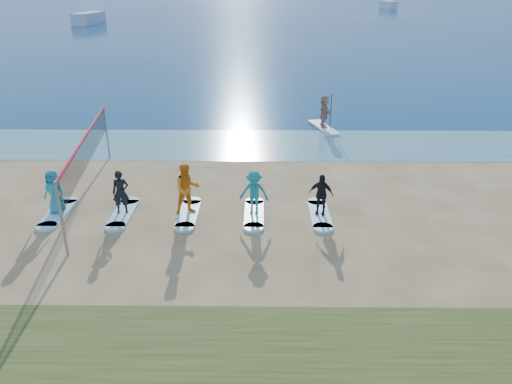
{
  "coord_description": "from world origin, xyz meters",
  "views": [
    {
      "loc": [
        0.84,
        -13.81,
        8.09
      ],
      "look_at": [
        0.67,
        2.0,
        1.1
      ],
      "focal_mm": 35.0,
      "sensor_mm": 36.0,
      "label": 1
    }
  ],
  "objects_px": {
    "surfboard_1": "(123,213)",
    "student_3": "(254,192)",
    "surfboard_3": "(254,214)",
    "paddleboard": "(323,128)",
    "paddleboarder": "(324,111)",
    "student_4": "(321,194)",
    "boat_offshore_a": "(89,24)",
    "student_0": "(54,192)",
    "boat_offshore_b": "(388,9)",
    "surfboard_0": "(58,213)",
    "volleyball_net": "(87,150)",
    "student_2": "(187,189)",
    "surfboard_2": "(189,214)",
    "student_1": "(121,192)",
    "surfboard_4": "(320,214)"
  },
  "relations": [
    {
      "from": "student_1",
      "to": "paddleboard",
      "type": "bearing_deg",
      "value": 40.6
    },
    {
      "from": "paddleboard",
      "to": "surfboard_0",
      "type": "height_order",
      "value": "paddleboard"
    },
    {
      "from": "student_1",
      "to": "boat_offshore_a",
      "type": "bearing_deg",
      "value": 96.99
    },
    {
      "from": "paddleboard",
      "to": "student_2",
      "type": "relative_size",
      "value": 1.59
    },
    {
      "from": "boat_offshore_b",
      "to": "student_1",
      "type": "xyz_separation_m",
      "value": [
        -35.39,
        -111.52,
        0.89
      ]
    },
    {
      "from": "boat_offshore_a",
      "to": "boat_offshore_b",
      "type": "xyz_separation_m",
      "value": [
        59.43,
        39.79,
        0.0
      ]
    },
    {
      "from": "surfboard_4",
      "to": "boat_offshore_a",
      "type": "bearing_deg",
      "value": 113.5
    },
    {
      "from": "boat_offshore_b",
      "to": "student_4",
      "type": "height_order",
      "value": "student_4"
    },
    {
      "from": "student_0",
      "to": "surfboard_1",
      "type": "relative_size",
      "value": 0.74
    },
    {
      "from": "student_1",
      "to": "surfboard_4",
      "type": "distance_m",
      "value": 7.2
    },
    {
      "from": "student_1",
      "to": "student_3",
      "type": "distance_m",
      "value": 4.77
    },
    {
      "from": "paddleboarder",
      "to": "surfboard_0",
      "type": "distance_m",
      "value": 15.5
    },
    {
      "from": "boat_offshore_a",
      "to": "surfboard_3",
      "type": "relative_size",
      "value": 3.12
    },
    {
      "from": "boat_offshore_a",
      "to": "student_0",
      "type": "height_order",
      "value": "student_0"
    },
    {
      "from": "paddleboarder",
      "to": "student_1",
      "type": "height_order",
      "value": "paddleboarder"
    },
    {
      "from": "surfboard_1",
      "to": "student_3",
      "type": "relative_size",
      "value": 1.36
    },
    {
      "from": "student_2",
      "to": "student_0",
      "type": "bearing_deg",
      "value": 158.75
    },
    {
      "from": "surfboard_4",
      "to": "student_4",
      "type": "xyz_separation_m",
      "value": [
        0.0,
        0.0,
        0.8
      ]
    },
    {
      "from": "surfboard_2",
      "to": "student_2",
      "type": "xyz_separation_m",
      "value": [
        0.0,
        0.0,
        0.99
      ]
    },
    {
      "from": "student_0",
      "to": "student_3",
      "type": "height_order",
      "value": "student_0"
    },
    {
      "from": "paddleboarder",
      "to": "student_2",
      "type": "bearing_deg",
      "value": 148.96
    },
    {
      "from": "paddleboarder",
      "to": "student_4",
      "type": "distance_m",
      "value": 11.05
    },
    {
      "from": "volleyball_net",
      "to": "boat_offshore_b",
      "type": "height_order",
      "value": "volleyball_net"
    },
    {
      "from": "boat_offshore_b",
      "to": "surfboard_0",
      "type": "relative_size",
      "value": 3.06
    },
    {
      "from": "surfboard_1",
      "to": "student_3",
      "type": "bearing_deg",
      "value": 0.0
    },
    {
      "from": "paddleboard",
      "to": "surfboard_3",
      "type": "bearing_deg",
      "value": -125.4
    },
    {
      "from": "surfboard_0",
      "to": "student_1",
      "type": "xyz_separation_m",
      "value": [
        2.38,
        0.0,
        0.84
      ]
    },
    {
      "from": "volleyball_net",
      "to": "student_2",
      "type": "relative_size",
      "value": 4.79
    },
    {
      "from": "paddleboarder",
      "to": "student_4",
      "type": "bearing_deg",
      "value": 171.06
    },
    {
      "from": "boat_offshore_b",
      "to": "student_3",
      "type": "bearing_deg",
      "value": -114.2
    },
    {
      "from": "surfboard_2",
      "to": "student_2",
      "type": "relative_size",
      "value": 1.17
    },
    {
      "from": "volleyball_net",
      "to": "boat_offshore_a",
      "type": "distance_m",
      "value": 73.65
    },
    {
      "from": "volleyball_net",
      "to": "student_4",
      "type": "xyz_separation_m",
      "value": [
        8.75,
        -1.61,
        -1.06
      ]
    },
    {
      "from": "student_2",
      "to": "paddleboard",
      "type": "bearing_deg",
      "value": 39.5
    },
    {
      "from": "surfboard_3",
      "to": "paddleboard",
      "type": "bearing_deg",
      "value": 71.09
    },
    {
      "from": "volleyball_net",
      "to": "student_1",
      "type": "height_order",
      "value": "volleyball_net"
    },
    {
      "from": "boat_offshore_b",
      "to": "surfboard_1",
      "type": "height_order",
      "value": "boat_offshore_b"
    },
    {
      "from": "boat_offshore_b",
      "to": "paddleboarder",
      "type": "bearing_deg",
      "value": -113.8
    },
    {
      "from": "paddleboard",
      "to": "paddleboarder",
      "type": "bearing_deg",
      "value": 0.0
    },
    {
      "from": "student_1",
      "to": "surfboard_2",
      "type": "distance_m",
      "value": 2.53
    },
    {
      "from": "student_4",
      "to": "boat_offshore_a",
      "type": "bearing_deg",
      "value": 130.28
    },
    {
      "from": "volleyball_net",
      "to": "student_3",
      "type": "xyz_separation_m",
      "value": [
        6.37,
        -1.61,
        -1.0
      ]
    },
    {
      "from": "boat_offshore_b",
      "to": "surfboard_2",
      "type": "bearing_deg",
      "value": -115.33
    },
    {
      "from": "boat_offshore_b",
      "to": "surfboard_0",
      "type": "bearing_deg",
      "value": -117.55
    },
    {
      "from": "student_2",
      "to": "student_4",
      "type": "relative_size",
      "value": 1.25
    },
    {
      "from": "surfboard_4",
      "to": "student_0",
      "type": "bearing_deg",
      "value": 180.0
    },
    {
      "from": "surfboard_0",
      "to": "student_0",
      "type": "xyz_separation_m",
      "value": [
        0.0,
        0.0,
        0.86
      ]
    },
    {
      "from": "boat_offshore_a",
      "to": "student_3",
      "type": "bearing_deg",
      "value": -57.35
    },
    {
      "from": "boat_offshore_a",
      "to": "boat_offshore_b",
      "type": "bearing_deg",
      "value": 44.57
    },
    {
      "from": "student_2",
      "to": "student_4",
      "type": "distance_m",
      "value": 4.77
    }
  ]
}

